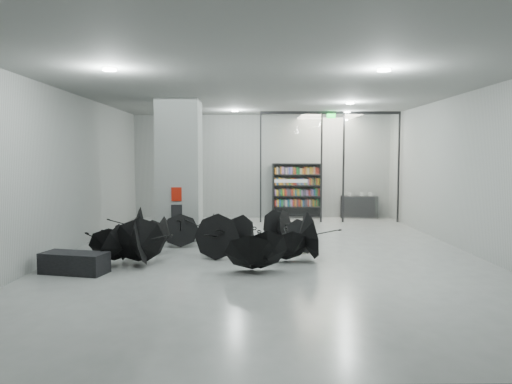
{
  "coord_description": "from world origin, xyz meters",
  "views": [
    {
      "loc": [
        -0.41,
        -11.9,
        2.4
      ],
      "look_at": [
        -0.3,
        1.5,
        1.4
      ],
      "focal_mm": 33.82,
      "sensor_mm": 36.0,
      "label": 1
    }
  ],
  "objects_px": {
    "column": "(180,170)",
    "bookshelf": "(297,191)",
    "shop_counter": "(359,207)",
    "bench": "(74,263)",
    "umbrella_cluster": "(206,245)"
  },
  "relations": [
    {
      "from": "bookshelf",
      "to": "shop_counter",
      "type": "relative_size",
      "value": 1.49
    },
    {
      "from": "bench",
      "to": "umbrella_cluster",
      "type": "distance_m",
      "value": 2.93
    },
    {
      "from": "column",
      "to": "bench",
      "type": "height_order",
      "value": "column"
    },
    {
      "from": "column",
      "to": "bookshelf",
      "type": "height_order",
      "value": "column"
    },
    {
      "from": "bookshelf",
      "to": "umbrella_cluster",
      "type": "height_order",
      "value": "bookshelf"
    },
    {
      "from": "bench",
      "to": "shop_counter",
      "type": "height_order",
      "value": "shop_counter"
    },
    {
      "from": "column",
      "to": "bench",
      "type": "bearing_deg",
      "value": -110.66
    },
    {
      "from": "bench",
      "to": "column",
      "type": "bearing_deg",
      "value": 83.17
    },
    {
      "from": "shop_counter",
      "to": "umbrella_cluster",
      "type": "height_order",
      "value": "umbrella_cluster"
    },
    {
      "from": "column",
      "to": "bookshelf",
      "type": "bearing_deg",
      "value": 51.03
    },
    {
      "from": "shop_counter",
      "to": "column",
      "type": "bearing_deg",
      "value": -134.35
    },
    {
      "from": "umbrella_cluster",
      "to": "bookshelf",
      "type": "bearing_deg",
      "value": 69.17
    },
    {
      "from": "bookshelf",
      "to": "umbrella_cluster",
      "type": "xyz_separation_m",
      "value": [
        -2.84,
        -7.46,
        -0.75
      ]
    },
    {
      "from": "shop_counter",
      "to": "umbrella_cluster",
      "type": "distance_m",
      "value": 9.13
    },
    {
      "from": "bookshelf",
      "to": "umbrella_cluster",
      "type": "relative_size",
      "value": 0.39
    }
  ]
}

